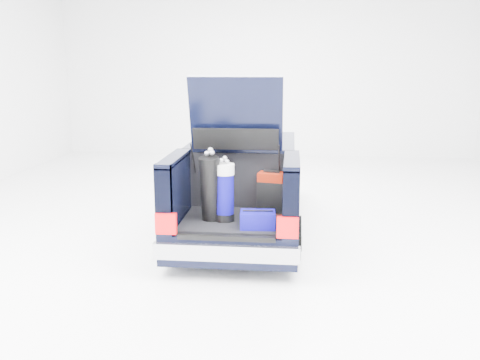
# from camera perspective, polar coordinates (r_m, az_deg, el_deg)

# --- Properties ---
(ground) EXTENTS (14.00, 14.00, 0.00)m
(ground) POSITION_cam_1_polar(r_m,az_deg,el_deg) (8.40, 0.35, -5.34)
(ground) COLOR white
(ground) RESTS_ON ground
(car) EXTENTS (1.87, 4.65, 2.47)m
(car) POSITION_cam_1_polar(r_m,az_deg,el_deg) (8.32, 0.43, -0.70)
(car) COLOR black
(car) RESTS_ON ground
(red_suitcase) EXTENTS (0.39, 0.30, 0.59)m
(red_suitcase) POSITION_cam_1_polar(r_m,az_deg,el_deg) (7.08, 3.54, -1.40)
(red_suitcase) COLOR #6E1203
(red_suitcase) RESTS_ON car
(black_golf_bag) EXTENTS (0.32, 0.39, 0.96)m
(black_golf_bag) POSITION_cam_1_polar(r_m,az_deg,el_deg) (6.65, -3.35, -0.96)
(black_golf_bag) COLOR black
(black_golf_bag) RESTS_ON car
(blue_golf_bag) EXTENTS (0.27, 0.27, 0.86)m
(blue_golf_bag) POSITION_cam_1_polar(r_m,az_deg,el_deg) (6.64, -1.73, -1.34)
(blue_golf_bag) COLOR black
(blue_golf_bag) RESTS_ON car
(blue_duffel) EXTENTS (0.46, 0.31, 0.23)m
(blue_duffel) POSITION_cam_1_polar(r_m,az_deg,el_deg) (6.43, 2.01, -4.46)
(blue_duffel) COLOR #0A046E
(blue_duffel) RESTS_ON car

